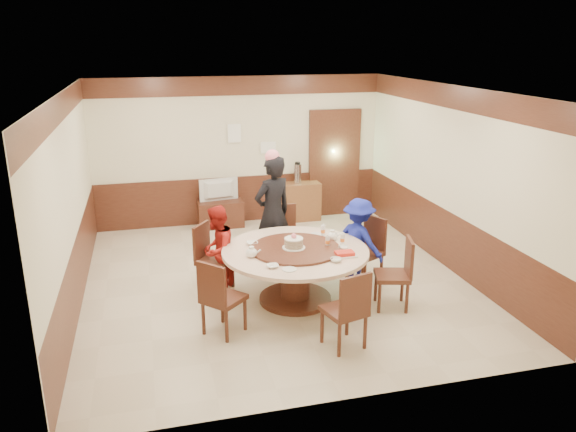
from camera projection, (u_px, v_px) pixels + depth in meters
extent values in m
plane|color=beige|center=(276.00, 280.00, 8.39)|extent=(6.00, 6.00, 0.00)
plane|color=silver|center=(274.00, 89.00, 7.54)|extent=(6.00, 6.00, 0.00)
cube|color=beige|center=(240.00, 151.00, 10.74)|extent=(5.50, 0.04, 2.80)
cube|color=beige|center=(348.00, 271.00, 5.19)|extent=(5.50, 0.04, 2.80)
cube|color=beige|center=(70.00, 203.00, 7.32)|extent=(0.04, 6.00, 2.80)
cube|color=beige|center=(449.00, 179.00, 8.61)|extent=(0.04, 6.00, 2.80)
cube|color=#482216|center=(276.00, 252.00, 8.25)|extent=(5.50, 6.00, 0.90)
cube|color=#482216|center=(274.00, 103.00, 7.60)|extent=(5.50, 6.00, 0.35)
cube|color=#482216|center=(334.00, 164.00, 11.24)|extent=(1.05, 0.08, 2.18)
cube|color=#8CD9A2|center=(334.00, 164.00, 11.26)|extent=(0.88, 0.02, 2.05)
cylinder|color=#482216|center=(295.00, 298.00, 7.75)|extent=(0.99, 0.99, 0.06)
cylinder|color=#482216|center=(295.00, 277.00, 7.65)|extent=(0.40, 0.40, 0.65)
cylinder|color=beige|center=(295.00, 251.00, 7.54)|extent=(1.98, 1.98, 0.05)
cylinder|color=#482216|center=(295.00, 248.00, 7.52)|extent=(1.21, 1.21, 0.03)
cube|color=#482216|center=(365.00, 253.00, 8.22)|extent=(0.59, 0.59, 0.06)
cube|color=#482216|center=(375.00, 233.00, 8.27)|extent=(0.22, 0.39, 0.50)
cube|color=#482216|center=(364.00, 268.00, 8.29)|extent=(0.36, 0.36, 0.42)
cube|color=#482216|center=(286.00, 240.00, 8.77)|extent=(0.45, 0.45, 0.06)
cube|color=#482216|center=(283.00, 219.00, 8.88)|extent=(0.42, 0.05, 0.50)
cube|color=#482216|center=(286.00, 254.00, 8.84)|extent=(0.36, 0.36, 0.42)
cube|color=#482216|center=(215.00, 261.00, 7.95)|extent=(0.61, 0.61, 0.06)
cube|color=#482216|center=(201.00, 241.00, 7.94)|extent=(0.28, 0.36, 0.50)
cube|color=#482216|center=(216.00, 276.00, 8.02)|extent=(0.36, 0.36, 0.42)
cube|color=#482216|center=(224.00, 299.00, 6.79)|extent=(0.62, 0.62, 0.06)
cube|color=#482216|center=(211.00, 284.00, 6.54)|extent=(0.31, 0.34, 0.50)
cube|color=#482216|center=(224.00, 316.00, 6.86)|extent=(0.36, 0.36, 0.42)
cube|color=#482216|center=(344.00, 311.00, 6.48)|extent=(0.54, 0.54, 0.06)
cube|color=#482216|center=(356.00, 296.00, 6.23)|extent=(0.42, 0.15, 0.50)
cube|color=#482216|center=(343.00, 329.00, 6.55)|extent=(0.36, 0.36, 0.42)
cube|color=#482216|center=(392.00, 276.00, 7.43)|extent=(0.54, 0.54, 0.06)
cube|color=#482216|center=(409.00, 257.00, 7.35)|extent=(0.15, 0.42, 0.50)
cube|color=#482216|center=(391.00, 292.00, 7.51)|extent=(0.36, 0.36, 0.42)
imported|color=black|center=(273.00, 213.00, 8.59)|extent=(0.77, 0.66, 1.80)
imported|color=#A71B16|center=(217.00, 250.00, 7.84)|extent=(0.72, 0.77, 1.27)
imported|color=#172195|center=(359.00, 241.00, 8.19)|extent=(0.83, 0.95, 1.27)
cylinder|color=white|center=(294.00, 247.00, 7.50)|extent=(0.31, 0.31, 0.01)
cylinder|color=gray|center=(294.00, 243.00, 7.48)|extent=(0.25, 0.25, 0.11)
cylinder|color=white|center=(294.00, 239.00, 7.46)|extent=(0.25, 0.25, 0.01)
sphere|color=pink|center=(294.00, 236.00, 7.45)|extent=(0.07, 0.07, 0.07)
ellipsoid|color=white|center=(252.00, 253.00, 7.25)|extent=(0.17, 0.15, 0.13)
ellipsoid|color=white|center=(333.00, 236.00, 7.87)|extent=(0.17, 0.15, 0.13)
imported|color=white|center=(252.00, 243.00, 7.71)|extent=(0.16, 0.16, 0.04)
imported|color=white|center=(336.00, 260.00, 7.11)|extent=(0.15, 0.15, 0.05)
imported|color=white|center=(273.00, 266.00, 6.93)|extent=(0.15, 0.15, 0.04)
imported|color=white|center=(343.00, 248.00, 7.54)|extent=(0.13, 0.13, 0.04)
cylinder|color=white|center=(289.00, 269.00, 6.87)|extent=(0.18, 0.18, 0.01)
cylinder|color=white|center=(316.00, 234.00, 8.09)|extent=(0.18, 0.18, 0.01)
cube|color=white|center=(344.00, 255.00, 7.30)|extent=(0.30, 0.20, 0.02)
cube|color=red|center=(345.00, 253.00, 7.29)|extent=(0.24, 0.15, 0.04)
cylinder|color=white|center=(328.00, 241.00, 7.61)|extent=(0.06, 0.06, 0.16)
cylinder|color=white|center=(342.00, 239.00, 7.68)|extent=(0.06, 0.06, 0.16)
cylinder|color=white|center=(323.00, 231.00, 8.03)|extent=(0.06, 0.06, 0.16)
cube|color=#482216|center=(221.00, 214.00, 10.75)|extent=(0.85, 0.45, 0.50)
imported|color=gray|center=(220.00, 190.00, 10.61)|extent=(0.75, 0.20, 0.43)
cube|color=brown|center=(299.00, 201.00, 11.11)|extent=(0.80, 0.40, 0.75)
cylinder|color=silver|center=(297.00, 174.00, 10.93)|extent=(0.15, 0.15, 0.38)
cube|color=white|center=(234.00, 133.00, 10.57)|extent=(0.25, 0.00, 0.35)
cube|color=white|center=(268.00, 147.00, 10.81)|extent=(0.30, 0.00, 0.22)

